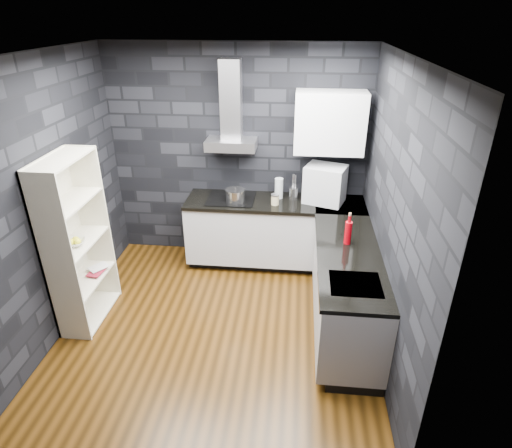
% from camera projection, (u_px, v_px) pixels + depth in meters
% --- Properties ---
extents(ground, '(3.20, 3.20, 0.00)m').
position_uv_depth(ground, '(219.00, 325.00, 4.56)').
color(ground, '#44270B').
extents(ceiling, '(3.20, 3.20, 0.00)m').
position_uv_depth(ceiling, '(206.00, 54.00, 3.34)').
color(ceiling, white).
extents(wall_back, '(3.20, 0.05, 2.70)m').
position_uv_depth(wall_back, '(238.00, 156.00, 5.39)').
color(wall_back, black).
rests_on(wall_back, ground).
extents(wall_front, '(3.20, 0.05, 2.70)m').
position_uv_depth(wall_front, '(161.00, 327.00, 2.51)').
color(wall_front, black).
rests_on(wall_front, ground).
extents(wall_left, '(0.05, 3.20, 2.70)m').
position_uv_depth(wall_left, '(47.00, 203.00, 4.10)').
color(wall_left, black).
rests_on(wall_left, ground).
extents(wall_right, '(0.05, 3.20, 2.70)m').
position_uv_depth(wall_right, '(393.00, 218.00, 3.80)').
color(wall_right, black).
rests_on(wall_right, ground).
extents(toekick_back, '(2.18, 0.50, 0.10)m').
position_uv_depth(toekick_back, '(274.00, 258.00, 5.68)').
color(toekick_back, black).
rests_on(toekick_back, ground).
extents(toekick_right, '(0.50, 1.78, 0.10)m').
position_uv_depth(toekick_right, '(346.00, 324.00, 4.50)').
color(toekick_right, black).
rests_on(toekick_right, ground).
extents(counter_back_cab, '(2.20, 0.60, 0.76)m').
position_uv_depth(counter_back_cab, '(274.00, 231.00, 5.45)').
color(counter_back_cab, '#B4B4B9').
rests_on(counter_back_cab, ground).
extents(counter_right_cab, '(0.60, 1.80, 0.76)m').
position_uv_depth(counter_right_cab, '(346.00, 290.00, 4.31)').
color(counter_right_cab, '#B4B4B9').
rests_on(counter_right_cab, ground).
extents(counter_back_top, '(2.20, 0.62, 0.04)m').
position_uv_depth(counter_back_top, '(275.00, 203.00, 5.26)').
color(counter_back_top, black).
rests_on(counter_back_top, counter_back_cab).
extents(counter_right_top, '(0.62, 1.80, 0.04)m').
position_uv_depth(counter_right_top, '(349.00, 256.00, 4.13)').
color(counter_right_top, black).
rests_on(counter_right_top, counter_right_cab).
extents(counter_corner_top, '(0.62, 0.62, 0.04)m').
position_uv_depth(counter_corner_top, '(341.00, 205.00, 5.20)').
color(counter_corner_top, black).
rests_on(counter_corner_top, counter_right_cab).
extents(hood_body, '(0.60, 0.34, 0.12)m').
position_uv_depth(hood_body, '(231.00, 144.00, 5.13)').
color(hood_body, '#AEADB1').
rests_on(hood_body, wall_back).
extents(hood_chimney, '(0.24, 0.20, 0.90)m').
position_uv_depth(hood_chimney, '(231.00, 100.00, 4.96)').
color(hood_chimney, '#AEADB1').
rests_on(hood_chimney, hood_body).
extents(upper_cabinet, '(0.80, 0.35, 0.70)m').
position_uv_depth(upper_cabinet, '(330.00, 123.00, 4.89)').
color(upper_cabinet, white).
rests_on(upper_cabinet, wall_back).
extents(cooktop, '(0.58, 0.50, 0.01)m').
position_uv_depth(cooktop, '(231.00, 199.00, 5.31)').
color(cooktop, black).
rests_on(cooktop, counter_back_top).
extents(sink_rim, '(0.44, 0.40, 0.01)m').
position_uv_depth(sink_rim, '(355.00, 284.00, 3.68)').
color(sink_rim, '#AEADB1').
rests_on(sink_rim, counter_right_top).
extents(pot, '(0.24, 0.24, 0.14)m').
position_uv_depth(pot, '(235.00, 196.00, 5.20)').
color(pot, '#BCBCC0').
rests_on(pot, cooktop).
extents(glass_vase, '(0.11, 0.11, 0.26)m').
position_uv_depth(glass_vase, '(279.00, 188.00, 5.29)').
color(glass_vase, silver).
rests_on(glass_vase, counter_back_top).
extents(storage_jar, '(0.10, 0.10, 0.12)m').
position_uv_depth(storage_jar, '(275.00, 200.00, 5.14)').
color(storage_jar, tan).
rests_on(storage_jar, counter_back_top).
extents(utensil_crock, '(0.12, 0.12, 0.14)m').
position_uv_depth(utensil_crock, '(293.00, 193.00, 5.29)').
color(utensil_crock, '#BCBCC0').
rests_on(utensil_crock, counter_back_top).
extents(appliance_garage, '(0.55, 0.49, 0.46)m').
position_uv_depth(appliance_garage, '(325.00, 184.00, 5.14)').
color(appliance_garage, silver).
rests_on(appliance_garage, counter_back_top).
extents(red_bottle, '(0.07, 0.07, 0.24)m').
position_uv_depth(red_bottle, '(348.00, 233.00, 4.26)').
color(red_bottle, '#98010A').
rests_on(red_bottle, counter_right_top).
extents(bookshelf, '(0.45, 0.84, 1.80)m').
position_uv_depth(bookshelf, '(78.00, 243.00, 4.31)').
color(bookshelf, beige).
rests_on(bookshelf, ground).
extents(fruit_bowl, '(0.26, 0.26, 0.05)m').
position_uv_depth(fruit_bowl, '(75.00, 242.00, 4.25)').
color(fruit_bowl, silver).
rests_on(fruit_bowl, bookshelf).
extents(book_red, '(0.15, 0.04, 0.20)m').
position_uv_depth(book_red, '(89.00, 264.00, 4.57)').
color(book_red, maroon).
rests_on(book_red, bookshelf).
extents(book_second, '(0.13, 0.10, 0.20)m').
position_uv_depth(book_second, '(94.00, 258.00, 4.65)').
color(book_second, '#B2B2B2').
rests_on(book_second, bookshelf).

